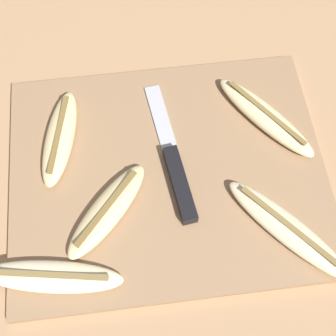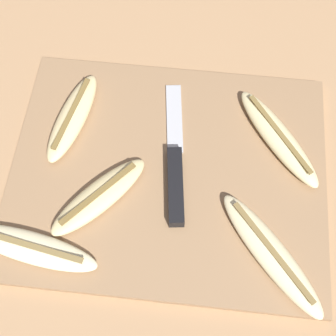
{
  "view_description": "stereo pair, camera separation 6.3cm",
  "coord_description": "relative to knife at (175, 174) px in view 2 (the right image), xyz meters",
  "views": [
    {
      "loc": [
        -0.03,
        -0.27,
        0.59
      ],
      "look_at": [
        0.0,
        0.0,
        0.02
      ],
      "focal_mm": 50.0,
      "sensor_mm": 36.0,
      "label": 1
    },
    {
      "loc": [
        0.03,
        -0.27,
        0.59
      ],
      "look_at": [
        0.0,
        0.0,
        0.02
      ],
      "focal_mm": 50.0,
      "sensor_mm": 36.0,
      "label": 2
    }
  ],
  "objects": [
    {
      "name": "banana_cream_curved",
      "position": [
        0.13,
        -0.1,
        0.0
      ],
      "size": [
        0.15,
        0.17,
        0.02
      ],
      "rotation": [
        0.0,
        0.0,
        3.84
      ],
      "color": "beige",
      "rests_on": "cutting_board"
    },
    {
      "name": "cutting_board",
      "position": [
        -0.01,
        0.01,
        -0.01
      ],
      "size": [
        0.43,
        0.35,
        0.01
      ],
      "color": "#997551",
      "rests_on": "ground_plane"
    },
    {
      "name": "banana_ripe_center",
      "position": [
        -0.15,
        0.07,
        0.0
      ],
      "size": [
        0.07,
        0.16,
        0.02
      ],
      "rotation": [
        0.0,
        0.0,
        6.07
      ],
      "color": "beige",
      "rests_on": "cutting_board"
    },
    {
      "name": "ground_plane",
      "position": [
        -0.01,
        0.01,
        -0.02
      ],
      "size": [
        4.0,
        4.0,
        0.0
      ],
      "primitive_type": "plane",
      "color": "tan"
    },
    {
      "name": "banana_pale_long",
      "position": [
        -0.17,
        -0.12,
        0.0
      ],
      "size": [
        0.18,
        0.07,
        0.02
      ],
      "rotation": [
        0.0,
        0.0,
        1.4
      ],
      "color": "beige",
      "rests_on": "cutting_board"
    },
    {
      "name": "knife",
      "position": [
        0.0,
        0.0,
        0.0
      ],
      "size": [
        0.05,
        0.22,
        0.02
      ],
      "rotation": [
        0.0,
        0.0,
        0.13
      ],
      "color": "black",
      "rests_on": "cutting_board"
    },
    {
      "name": "banana_soft_right",
      "position": [
        0.14,
        0.07,
        0.0
      ],
      "size": [
        0.13,
        0.16,
        0.02
      ],
      "rotation": [
        0.0,
        0.0,
        3.77
      ],
      "color": "beige",
      "rests_on": "cutting_board"
    },
    {
      "name": "banana_mellow_near",
      "position": [
        -0.1,
        -0.04,
        0.0
      ],
      "size": [
        0.13,
        0.14,
        0.02
      ],
      "rotation": [
        0.0,
        0.0,
        5.56
      ],
      "color": "beige",
      "rests_on": "cutting_board"
    }
  ]
}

